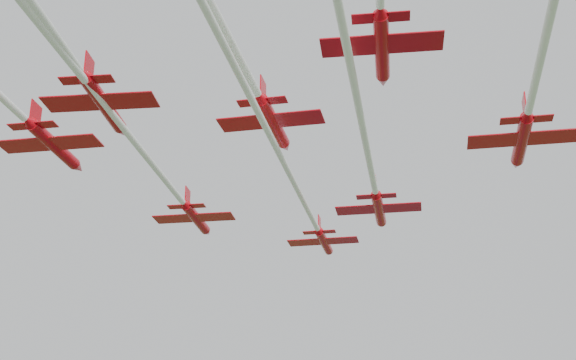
% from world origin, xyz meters
% --- Properties ---
extents(jet_lead, '(8.38, 62.03, 2.52)m').
position_xyz_m(jet_lead, '(0.97, 5.50, 50.82)').
color(jet_lead, red).
extents(jet_row2_left, '(8.33, 65.75, 2.49)m').
position_xyz_m(jet_row2_left, '(-9.51, -12.20, 49.10)').
color(jet_row2_left, red).
extents(jet_row2_right, '(8.63, 53.71, 2.59)m').
position_xyz_m(jet_row2_right, '(8.89, -4.85, 49.58)').
color(jet_row2_right, red).
extents(jet_row3_left, '(9.42, 47.79, 2.83)m').
position_xyz_m(jet_row3_left, '(-19.43, -17.72, 52.10)').
color(jet_row3_left, red).
extents(jet_row3_mid, '(9.18, 55.25, 2.75)m').
position_xyz_m(jet_row3_mid, '(0.55, -20.70, 52.63)').
color(jet_row3_mid, red).
extents(jet_row3_right, '(9.13, 45.14, 2.74)m').
position_xyz_m(jet_row3_right, '(21.94, -14.36, 50.32)').
color(jet_row3_right, red).
extents(jet_row4_left, '(8.54, 51.74, 2.52)m').
position_xyz_m(jet_row4_left, '(-8.55, -32.21, 49.30)').
color(jet_row4_left, red).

